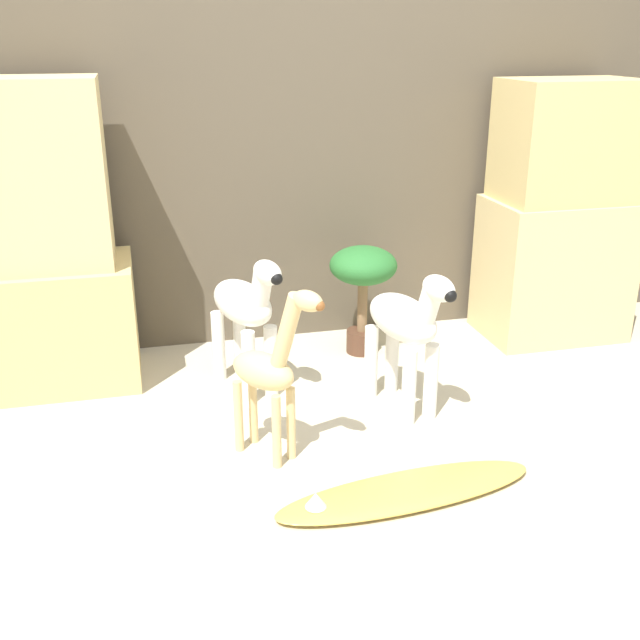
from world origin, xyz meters
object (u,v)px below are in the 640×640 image
zebra_right (406,327)px  giraffe_figurine (270,369)px  zebra_left (246,311)px  surfboard (404,491)px  potted_palm_front (363,276)px

zebra_right → giraffe_figurine: giraffe_figurine is taller
zebra_right → zebra_left: 0.67m
surfboard → zebra_left: bearing=112.5°
zebra_left → potted_palm_front: zebra_left is taller
giraffe_figurine → potted_palm_front: bearing=54.7°
zebra_right → zebra_left: bearing=150.5°
zebra_right → giraffe_figurine: 0.63m
zebra_left → giraffe_figurine: (-0.00, -0.56, -0.01)m
zebra_left → surfboard: bearing=-67.5°
zebra_right → zebra_left: (-0.58, 0.33, 0.00)m
zebra_right → potted_palm_front: 0.60m
potted_palm_front → giraffe_figurine: bearing=-125.3°
zebra_left → potted_palm_front: bearing=24.7°
zebra_left → giraffe_figurine: bearing=-90.1°
potted_palm_front → zebra_right: bearing=-90.6°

